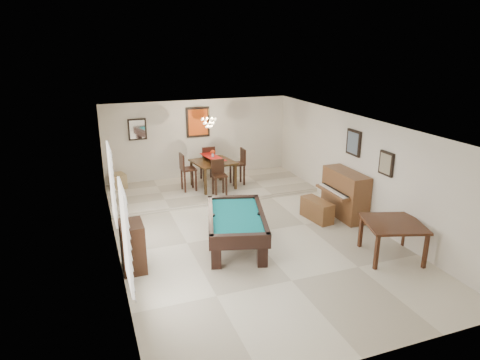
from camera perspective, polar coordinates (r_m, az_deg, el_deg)
ground_plane at (r=10.24m, az=1.17°, el=-7.16°), size 6.00×9.00×0.02m
wall_back at (r=13.89m, az=-5.60°, el=5.28°), size 6.00×0.04×2.60m
wall_front at (r=6.16m, az=17.09°, el=-12.60°), size 6.00×0.04×2.60m
wall_left at (r=9.15m, az=-16.56°, el=-2.22°), size 0.04×9.00×2.60m
wall_right at (r=11.16m, az=15.71°, el=1.49°), size 0.04×9.00×2.60m
ceiling at (r=9.43m, az=1.27°, el=7.33°), size 6.00×9.00×0.04m
dining_step at (r=13.07m, az=-4.03°, el=-1.16°), size 6.00×2.50×0.12m
window_left_front at (r=7.08m, az=-14.99°, el=-7.28°), size 0.06×1.00×1.70m
window_left_rear at (r=9.69m, az=-16.71°, el=-0.48°), size 0.06×1.00×1.70m
pool_table at (r=9.47m, az=-0.50°, el=-6.81°), size 1.78×2.48×0.75m
square_table at (r=9.57m, az=19.57°, el=-7.51°), size 1.43×1.43×0.79m
upright_piano at (r=11.25m, az=13.23°, el=-1.91°), size 0.81×1.45×1.21m
piano_bench at (r=11.06m, az=10.21°, el=-3.94°), size 0.50×0.99×0.53m
apothecary_chest at (r=8.78m, az=-14.11°, el=-8.60°), size 0.44×0.67×1.00m
dining_table at (r=12.89m, az=-3.60°, el=1.04°), size 1.31×1.31×0.94m
flower_vase at (r=12.73m, az=-3.65°, el=3.53°), size 0.13×0.13×0.22m
dining_chair_south at (r=12.16m, az=-2.76°, el=0.24°), size 0.39×0.39×1.03m
dining_chair_north at (r=13.58m, az=-4.40°, el=2.30°), size 0.42×0.42×1.11m
dining_chair_west at (r=12.66m, az=-6.88°, el=1.07°), size 0.44×0.44×1.13m
dining_chair_east at (r=13.11m, az=-0.37°, el=1.79°), size 0.42×0.42×1.12m
corner_bench at (r=13.41m, az=-15.92°, el=-0.09°), size 0.50×0.56×0.43m
chandelier at (r=12.49m, az=-4.18°, el=8.08°), size 0.44×0.44×0.60m
back_painting at (r=13.74m, az=-5.63°, el=7.69°), size 0.75×0.06×0.95m
back_mirror at (r=13.41m, az=-13.54°, el=6.59°), size 0.55×0.06×0.65m
right_picture_upper at (r=11.23m, az=14.92°, el=4.82°), size 0.06×0.55×0.65m
right_picture_lower at (r=10.28m, az=18.93°, el=2.09°), size 0.06×0.45×0.55m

